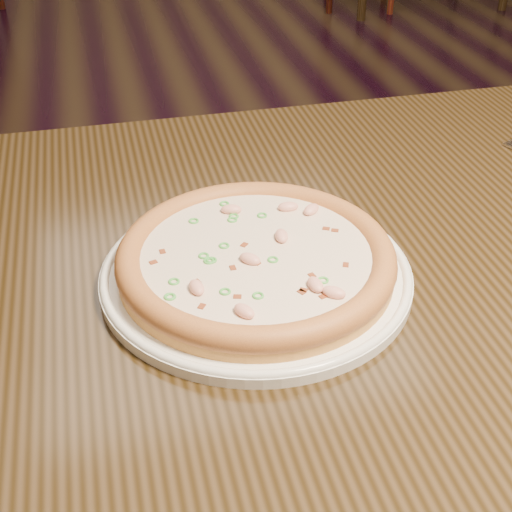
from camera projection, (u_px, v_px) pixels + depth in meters
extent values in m
plane|color=black|center=(412.00, 489.00, 1.45)|extent=(9.00, 9.00, 0.00)
cube|color=black|center=(344.00, 254.00, 0.85)|extent=(1.20, 0.80, 0.04)
cylinder|color=white|center=(256.00, 274.00, 0.77)|extent=(0.34, 0.34, 0.01)
torus|color=white|center=(256.00, 270.00, 0.77)|extent=(0.33, 0.33, 0.01)
cylinder|color=#CB8C3F|center=(256.00, 263.00, 0.76)|extent=(0.30, 0.30, 0.02)
torus|color=#C37833|center=(256.00, 256.00, 0.76)|extent=(0.30, 0.30, 0.03)
cylinder|color=silver|center=(256.00, 254.00, 0.76)|extent=(0.25, 0.25, 0.00)
ellipsoid|color=#F2B29E|center=(231.00, 209.00, 0.82)|extent=(0.03, 0.02, 0.01)
ellipsoid|color=#F2B29E|center=(334.00, 292.00, 0.69)|extent=(0.03, 0.03, 0.01)
ellipsoid|color=#F2B29E|center=(315.00, 285.00, 0.70)|extent=(0.02, 0.03, 0.01)
ellipsoid|color=#F2B29E|center=(311.00, 210.00, 0.82)|extent=(0.03, 0.03, 0.01)
ellipsoid|color=#F2B29E|center=(244.00, 311.00, 0.67)|extent=(0.02, 0.03, 0.01)
ellipsoid|color=#F2B29E|center=(282.00, 236.00, 0.78)|extent=(0.02, 0.03, 0.01)
ellipsoid|color=#F2B29E|center=(250.00, 259.00, 0.74)|extent=(0.03, 0.03, 0.01)
ellipsoid|color=#F2B29E|center=(197.00, 287.00, 0.70)|extent=(0.02, 0.03, 0.01)
ellipsoid|color=#F2B29E|center=(288.00, 207.00, 0.83)|extent=(0.03, 0.02, 0.01)
cube|color=maroon|center=(197.00, 282.00, 0.71)|extent=(0.01, 0.01, 0.00)
cube|color=maroon|center=(153.00, 263.00, 0.74)|extent=(0.01, 0.01, 0.00)
cube|color=maroon|center=(163.00, 252.00, 0.76)|extent=(0.01, 0.01, 0.00)
cube|color=maroon|center=(202.00, 307.00, 0.68)|extent=(0.01, 0.01, 0.00)
cube|color=maroon|center=(237.00, 297.00, 0.69)|extent=(0.01, 0.01, 0.00)
cube|color=maroon|center=(326.00, 229.00, 0.79)|extent=(0.01, 0.01, 0.00)
cube|color=maroon|center=(303.00, 291.00, 0.70)|extent=(0.01, 0.01, 0.00)
cube|color=maroon|center=(244.00, 245.00, 0.77)|extent=(0.01, 0.01, 0.00)
cube|color=maroon|center=(233.00, 268.00, 0.73)|extent=(0.01, 0.01, 0.00)
cube|color=maroon|center=(335.00, 231.00, 0.79)|extent=(0.01, 0.01, 0.00)
cube|color=maroon|center=(323.00, 297.00, 0.69)|extent=(0.01, 0.01, 0.00)
cube|color=maroon|center=(302.00, 293.00, 0.70)|extent=(0.01, 0.01, 0.00)
cube|color=maroon|center=(257.00, 264.00, 0.74)|extent=(0.01, 0.01, 0.00)
cube|color=maroon|center=(312.00, 276.00, 0.72)|extent=(0.01, 0.01, 0.00)
cube|color=maroon|center=(346.00, 266.00, 0.74)|extent=(0.01, 0.01, 0.00)
torus|color=green|center=(323.00, 280.00, 0.71)|extent=(0.02, 0.02, 0.00)
torus|color=green|center=(224.00, 204.00, 0.84)|extent=(0.02, 0.02, 0.00)
torus|color=green|center=(232.00, 220.00, 0.81)|extent=(0.01, 0.01, 0.00)
torus|color=green|center=(211.00, 260.00, 0.74)|extent=(0.01, 0.01, 0.00)
torus|color=green|center=(194.00, 221.00, 0.81)|extent=(0.01, 0.01, 0.00)
torus|color=green|center=(170.00, 297.00, 0.69)|extent=(0.02, 0.02, 0.00)
torus|color=green|center=(209.00, 261.00, 0.74)|extent=(0.02, 0.02, 0.00)
torus|color=green|center=(225.00, 292.00, 0.70)|extent=(0.02, 0.02, 0.00)
torus|color=green|center=(174.00, 282.00, 0.71)|extent=(0.01, 0.01, 0.00)
torus|color=green|center=(234.00, 216.00, 0.82)|extent=(0.02, 0.02, 0.00)
torus|color=green|center=(170.00, 297.00, 0.69)|extent=(0.02, 0.02, 0.00)
torus|color=green|center=(224.00, 246.00, 0.77)|extent=(0.02, 0.02, 0.00)
torus|color=green|center=(204.00, 256.00, 0.75)|extent=(0.01, 0.01, 0.00)
torus|color=green|center=(273.00, 260.00, 0.74)|extent=(0.01, 0.01, 0.00)
torus|color=green|center=(258.00, 296.00, 0.69)|extent=(0.02, 0.02, 0.00)
torus|color=green|center=(262.00, 216.00, 0.82)|extent=(0.02, 0.02, 0.00)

